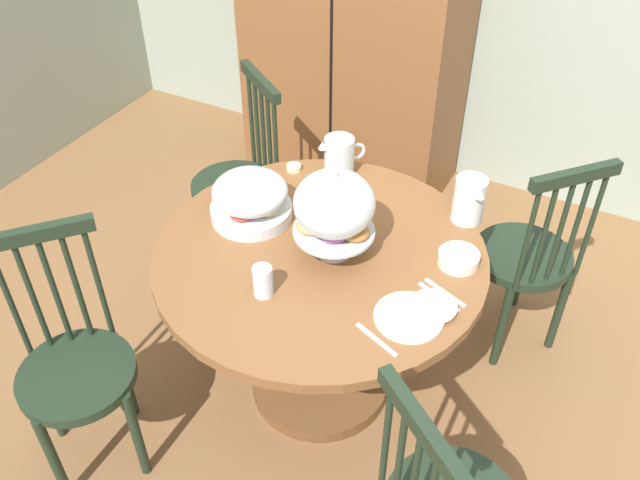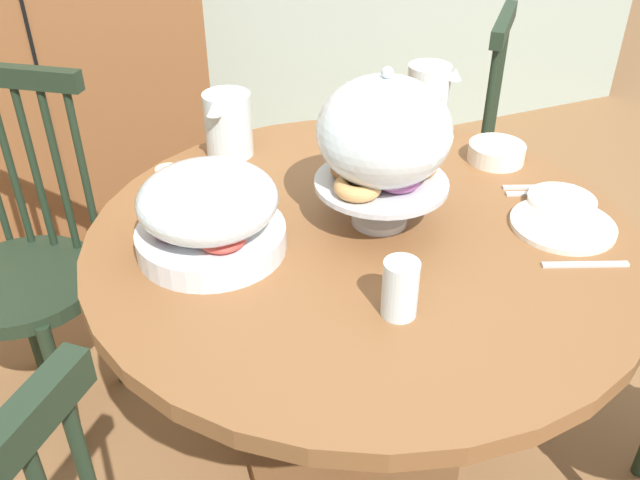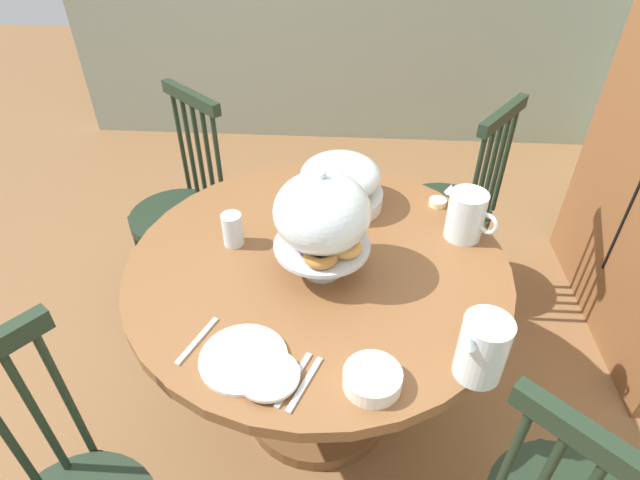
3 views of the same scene
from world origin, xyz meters
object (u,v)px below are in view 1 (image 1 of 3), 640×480
(dining_table, at_px, (320,296))
(milk_pitcher, at_px, (339,158))
(china_plate_small, at_px, (434,306))
(wooden_armoire, at_px, (357,10))
(butter_dish, at_px, (294,167))
(windsor_chair_far_side, at_px, (526,259))
(pastry_stand_with_dome, at_px, (334,207))
(windsor_chair_by_cabinet, at_px, (76,370))
(cereal_bowl, at_px, (459,259))
(windsor_chair_near_window, at_px, (239,185))
(fruit_platter_covered, at_px, (250,198))
(china_plate_large, at_px, (409,317))
(orange_juice_pitcher, at_px, (469,201))
(drinking_glass, at_px, (263,281))

(dining_table, height_order, milk_pitcher, milk_pitcher)
(milk_pitcher, distance_m, china_plate_small, 0.81)
(wooden_armoire, distance_m, china_plate_small, 1.88)
(dining_table, bearing_deg, butter_dish, 129.42)
(windsor_chair_far_side, bearing_deg, pastry_stand_with_dome, -132.51)
(windsor_chair_by_cabinet, xyz_separation_m, cereal_bowl, (1.05, 0.80, 0.31))
(windsor_chair_near_window, distance_m, cereal_bowl, 1.25)
(dining_table, xyz_separation_m, windsor_chair_far_side, (0.61, 0.64, -0.07))
(fruit_platter_covered, bearing_deg, pastry_stand_with_dome, -6.30)
(windsor_chair_near_window, xyz_separation_m, china_plate_large, (1.10, -0.69, 0.29))
(fruit_platter_covered, bearing_deg, windsor_chair_by_cabinet, -112.81)
(windsor_chair_near_window, xyz_separation_m, butter_dish, (0.38, -0.14, 0.30))
(dining_table, height_order, windsor_chair_near_window, windsor_chair_near_window)
(pastry_stand_with_dome, distance_m, china_plate_small, 0.45)
(wooden_armoire, distance_m, cereal_bowl, 1.68)
(dining_table, height_order, pastry_stand_with_dome, pastry_stand_with_dome)
(pastry_stand_with_dome, xyz_separation_m, orange_juice_pitcher, (0.35, 0.40, -0.12))
(china_plate_small, distance_m, butter_dish, 0.91)
(windsor_chair_far_side, bearing_deg, china_plate_small, -102.93)
(wooden_armoire, xyz_separation_m, windsor_chair_near_window, (-0.14, -0.94, -0.53))
(butter_dish, bearing_deg, dining_table, -50.58)
(butter_dish, bearing_deg, wooden_armoire, 102.33)
(china_plate_small, relative_size, drinking_glass, 1.36)
(pastry_stand_with_dome, distance_m, milk_pitcher, 0.50)
(wooden_armoire, distance_m, pastry_stand_with_dome, 1.59)
(china_plate_small, height_order, butter_dish, same)
(windsor_chair_far_side, height_order, china_plate_small, windsor_chair_far_side)
(dining_table, xyz_separation_m, cereal_bowl, (0.45, 0.16, 0.24))
(windsor_chair_far_side, xyz_separation_m, orange_juice_pitcher, (-0.22, -0.22, 0.37))
(windsor_chair_by_cabinet, height_order, milk_pitcher, windsor_chair_by_cabinet)
(china_plate_small, xyz_separation_m, drinking_glass, (-0.51, -0.19, 0.04))
(butter_dish, bearing_deg, china_plate_small, -31.94)
(wooden_armoire, relative_size, butter_dish, 32.67)
(milk_pitcher, distance_m, cereal_bowl, 0.67)
(orange_juice_pitcher, relative_size, china_plate_large, 0.79)
(china_plate_large, distance_m, china_plate_small, 0.09)
(windsor_chair_near_window, height_order, orange_juice_pitcher, windsor_chair_near_window)
(china_plate_small, bearing_deg, milk_pitcher, 137.92)
(fruit_platter_covered, bearing_deg, milk_pitcher, 68.42)
(milk_pitcher, xyz_separation_m, butter_dish, (-0.17, -0.06, -0.06))
(windsor_chair_near_window, height_order, drinking_glass, windsor_chair_near_window)
(dining_table, distance_m, windsor_chair_far_side, 0.89)
(milk_pitcher, distance_m, china_plate_large, 0.83)
(windsor_chair_far_side, bearing_deg, cereal_bowl, -109.39)
(pastry_stand_with_dome, distance_m, cereal_bowl, 0.46)
(wooden_armoire, relative_size, china_plate_large, 8.91)
(drinking_glass, bearing_deg, milk_pitcher, 96.99)
(windsor_chair_far_side, relative_size, pastry_stand_with_dome, 2.83)
(fruit_platter_covered, bearing_deg, dining_table, -10.04)
(butter_dish, bearing_deg, windsor_chair_far_side, 14.21)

